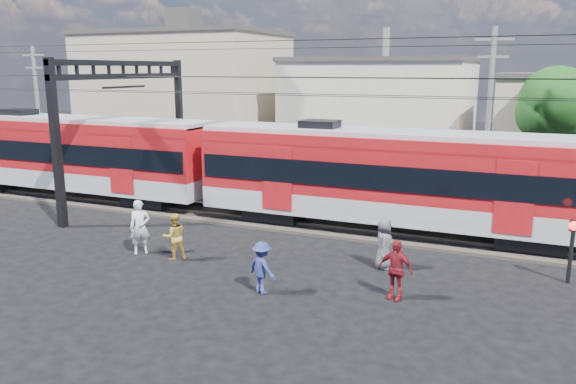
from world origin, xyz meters
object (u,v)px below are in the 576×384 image
object	(u,v)px
commuter_train	(400,176)
crossing_signal	(572,239)
pedestrian_a	(140,227)
pedestrian_c	(262,268)

from	to	relation	value
commuter_train	crossing_signal	distance (m)	6.91
pedestrian_a	crossing_signal	world-z (taller)	crossing_signal
pedestrian_a	pedestrian_c	xyz separation A→B (m)	(5.67, -1.66, -0.18)
pedestrian_a	crossing_signal	xyz separation A→B (m)	(14.12, 2.81, 0.44)
pedestrian_c	crossing_signal	bearing A→B (deg)	-129.59
crossing_signal	commuter_train	bearing A→B (deg)	152.00
pedestrian_a	pedestrian_c	world-z (taller)	pedestrian_a
commuter_train	pedestrian_a	xyz separation A→B (m)	(-8.09, -6.02, -1.42)
pedestrian_a	commuter_train	bearing A→B (deg)	-4.68
pedestrian_a	pedestrian_c	bearing A→B (deg)	-57.66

